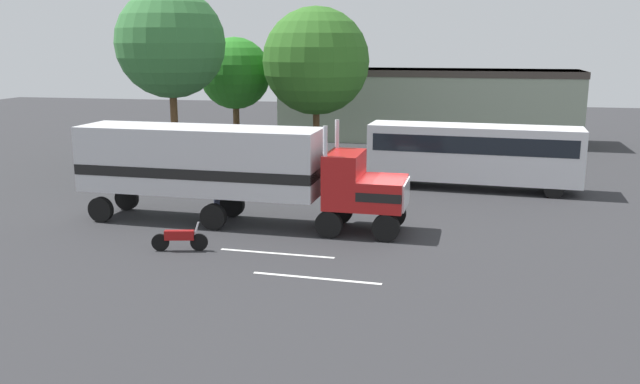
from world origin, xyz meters
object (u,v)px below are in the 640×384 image
object	(u,v)px
parked_car	(265,168)
tree_right	(171,44)
person_bystander	(217,191)
semi_truck	(224,166)
motorcycle	(180,238)
tree_center	(316,61)
parked_bus	(473,151)
tree_left	(235,74)

from	to	relation	value
parked_car	tree_right	size ratio (longest dim) A/B	0.42
person_bystander	tree_right	size ratio (longest dim) A/B	0.15
semi_truck	tree_right	bearing A→B (deg)	122.75
motorcycle	tree_center	world-z (taller)	tree_center
parked_car	tree_right	distance (m)	9.68
parked_car	motorcycle	bearing A→B (deg)	-88.20
parked_car	tree_center	bearing A→B (deg)	80.21
parked_bus	parked_car	world-z (taller)	parked_bus
tree_center	semi_truck	bearing A→B (deg)	-92.06
motorcycle	tree_left	world-z (taller)	tree_left
person_bystander	parked_bus	xyz separation A→B (m)	(11.80, 6.97, 1.17)
parked_car	motorcycle	size ratio (longest dim) A/B	2.20
motorcycle	tree_left	xyz separation A→B (m)	(-5.11, 21.84, 5.11)
semi_truck	motorcycle	world-z (taller)	semi_truck
semi_truck	tree_left	world-z (taller)	tree_left
parked_bus	tree_left	world-z (taller)	tree_left
person_bystander	parked_car	bearing A→B (deg)	85.86
tree_left	person_bystander	bearing A→B (deg)	-74.68
person_bystander	tree_center	bearing A→B (deg)	82.74
parked_bus	person_bystander	bearing A→B (deg)	-149.44
tree_center	tree_left	bearing A→B (deg)	166.47
tree_center	motorcycle	bearing A→B (deg)	-92.62
parked_bus	tree_right	distance (m)	18.68
person_bystander	semi_truck	bearing A→B (deg)	-61.51
parked_car	tree_left	size ratio (longest dim) A/B	0.57
tree_center	tree_right	distance (m)	9.37
parked_car	tree_center	size ratio (longest dim) A/B	0.46
motorcycle	parked_car	bearing A→B (deg)	91.80
semi_truck	tree_center	world-z (taller)	tree_center
parked_car	tree_right	xyz separation A→B (m)	(-6.39, 2.53, 6.81)
tree_left	motorcycle	bearing A→B (deg)	-76.84
semi_truck	tree_left	size ratio (longest dim) A/B	1.76
tree_left	tree_right	size ratio (longest dim) A/B	0.74
tree_left	semi_truck	bearing A→B (deg)	-72.90
person_bystander	tree_left	bearing A→B (deg)	105.32
tree_center	parked_car	bearing A→B (deg)	-99.79
tree_right	parked_bus	bearing A→B (deg)	-6.14
person_bystander	motorcycle	xyz separation A→B (m)	(0.86, -6.33, -0.41)
person_bystander	tree_left	size ratio (longest dim) A/B	0.20
parked_bus	tree_right	bearing A→B (deg)	173.86
parked_bus	tree_left	xyz separation A→B (m)	(-16.05, 8.54, 3.53)
semi_truck	person_bystander	distance (m)	3.01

